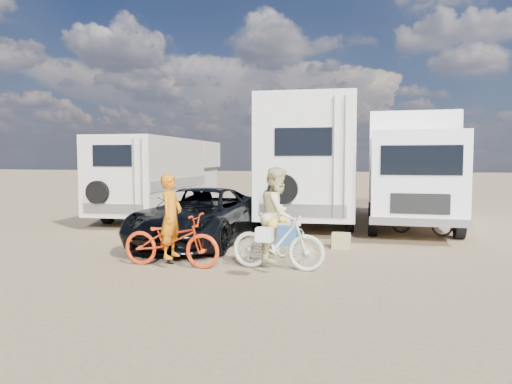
% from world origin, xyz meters
% --- Properties ---
extents(ground, '(140.00, 140.00, 0.00)m').
position_xyz_m(ground, '(0.00, 0.00, 0.00)').
color(ground, '#917756').
rests_on(ground, ground).
extents(rv_main, '(3.14, 8.39, 3.86)m').
position_xyz_m(rv_main, '(0.41, 7.39, 1.93)').
color(rv_main, silver).
rests_on(rv_main, ground).
extents(rv_left, '(2.67, 7.75, 2.80)m').
position_xyz_m(rv_left, '(-5.10, 7.14, 1.40)').
color(rv_left, white).
rests_on(rv_left, ground).
extents(box_truck, '(2.50, 7.16, 3.45)m').
position_xyz_m(box_truck, '(3.52, 6.60, 1.72)').
color(box_truck, white).
rests_on(box_truck, ground).
extents(dark_suv, '(2.28, 4.93, 1.37)m').
position_xyz_m(dark_suv, '(-1.79, 2.21, 0.68)').
color(dark_suv, black).
rests_on(dark_suv, ground).
extents(bike_man, '(2.00, 0.73, 1.04)m').
position_xyz_m(bike_man, '(-1.37, -0.37, 0.52)').
color(bike_man, red).
rests_on(bike_man, ground).
extents(bike_woman, '(1.84, 0.63, 1.09)m').
position_xyz_m(bike_woman, '(0.69, -0.10, 0.54)').
color(bike_woman, beige).
rests_on(bike_woman, ground).
extents(rider_man, '(0.40, 0.60, 1.63)m').
position_xyz_m(rider_man, '(-1.37, -0.37, 0.81)').
color(rider_man, '#C86C0B').
rests_on(rider_man, ground).
extents(rider_woman, '(0.72, 0.90, 1.77)m').
position_xyz_m(rider_woman, '(0.69, -0.10, 0.88)').
color(rider_woman, beige).
rests_on(rider_woman, ground).
extents(bike_parked, '(1.75, 1.05, 0.87)m').
position_xyz_m(bike_parked, '(3.71, 4.96, 0.43)').
color(bike_parked, '#292C2A').
rests_on(bike_parked, ground).
extents(cooler, '(0.58, 0.42, 0.46)m').
position_xyz_m(cooler, '(0.35, 2.53, 0.23)').
color(cooler, '#2B538B').
rests_on(cooler, ground).
extents(crate, '(0.45, 0.45, 0.35)m').
position_xyz_m(crate, '(1.70, 2.41, 0.17)').
color(crate, '#998B55').
rests_on(crate, ground).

